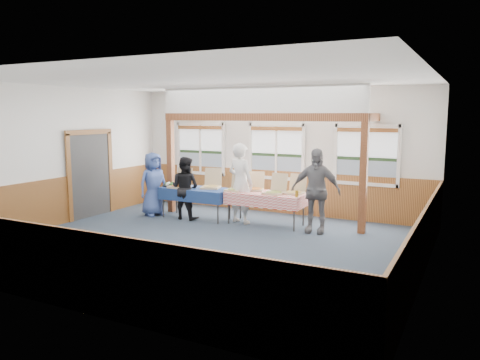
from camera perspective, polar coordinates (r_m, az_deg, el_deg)
name	(u,v)px	position (r m, az deg, el deg)	size (l,w,h in m)	color
floor	(208,245)	(9.35, -3.95, -7.86)	(8.00, 8.00, 0.00)	#273440
ceiling	(206,80)	(9.02, -4.15, 12.10)	(8.00, 8.00, 0.00)	white
wall_back	(277,151)	(12.16, 4.53, 3.49)	(8.00, 8.00, 0.00)	silver
wall_front	(64,190)	(6.34, -20.64, -1.16)	(8.00, 8.00, 0.00)	silver
wall_left	(59,156)	(11.63, -21.19, 2.77)	(8.00, 8.00, 0.00)	silver
wall_right	(429,177)	(7.78, 22.05, 0.38)	(8.00, 8.00, 0.00)	silver
wainscot_back	(276,192)	(12.27, 4.43, -1.41)	(7.98, 0.05, 1.10)	brown
wainscot_front	(70,269)	(6.60, -20.02, -10.17)	(7.98, 0.05, 1.10)	brown
wainscot_left	(62,200)	(11.74, -20.85, -2.34)	(0.05, 6.98, 1.10)	brown
wainscot_right	(424,242)	(7.98, 21.47, -7.10)	(0.05, 6.98, 1.10)	brown
cased_opening	(90,175)	(12.27, -17.80, 0.59)	(0.06, 1.30, 2.10)	#333333
window_left	(201,146)	(13.18, -4.83, 4.18)	(1.56, 0.10, 1.46)	white
window_mid	(276,149)	(12.12, 4.46, 3.85)	(1.56, 0.10, 1.46)	white
window_right	(367,152)	(11.43, 15.17, 3.35)	(1.56, 0.10, 1.46)	white
post_left	(171,166)	(12.37, -8.43, 1.64)	(0.15, 0.15, 2.40)	#582A13
post_right	(363,178)	(10.31, 14.81, 0.20)	(0.15, 0.15, 2.40)	#582A13
cross_beam	(258,117)	(11.03, 2.16, 7.68)	(5.15, 0.18, 0.18)	#582A13
table_left	(196,190)	(11.54, -5.39, -1.28)	(1.90, 1.34, 0.76)	#333333
table_right	(266,195)	(10.85, 3.16, -1.84)	(1.96, 1.28, 0.76)	#333333
pizza_box_a	(180,185)	(11.66, -7.34, -0.57)	(0.44, 0.53, 0.47)	tan
pizza_box_b	(211,185)	(11.49, -3.54, -0.65)	(0.56, 0.62, 0.47)	tan
pizza_box_c	(235,188)	(11.06, -0.59, -1.00)	(0.37, 0.46, 0.41)	tan
pizza_box_d	(255,188)	(11.14, 1.86, -0.93)	(0.51, 0.57, 0.43)	tan
pizza_box_e	(275,191)	(10.65, 4.25, -1.35)	(0.47, 0.55, 0.45)	tan
pizza_box_f	(295,191)	(10.71, 6.66, -1.34)	(0.42, 0.50, 0.44)	tan
veggie_tray	(171,185)	(11.95, -8.43, -0.57)	(0.42, 0.42, 0.09)	black
drink_glass	(297,194)	(10.28, 6.93, -1.68)	(0.07, 0.07, 0.15)	#A2751B
woman_white	(241,183)	(11.00, 0.07, -0.40)	(0.69, 0.45, 1.89)	silver
woman_black	(185,188)	(11.51, -6.71, -0.97)	(0.75, 0.58, 1.53)	black
man_blue	(153,184)	(12.02, -10.52, -0.49)	(0.79, 0.51, 1.61)	#3B5295
person_grey	(315,191)	(10.22, 9.19, -1.30)	(1.08, 0.45, 1.84)	slate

